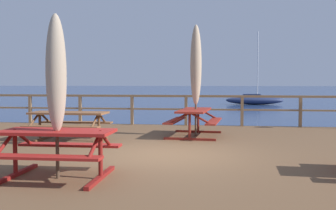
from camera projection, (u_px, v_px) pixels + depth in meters
The scene contains 9 objects.
ground_plane at pixel (163, 189), 8.25m from camera, with size 600.00×600.00×0.00m, color navy.
wooden_deck at pixel (163, 172), 8.23m from camera, with size 16.09×11.53×0.77m, color brown.
railing_waterside_far at pixel (186, 104), 13.72m from camera, with size 15.89×0.10×1.09m.
picnic_table_mid_right at pixel (57, 143), 6.11m from camera, with size 1.80×1.43×0.78m.
picnic_table_front_left at pixel (194, 117), 10.93m from camera, with size 1.56×2.09×0.78m.
picnic_table_back_right at pixel (69, 120), 9.98m from camera, with size 1.97×1.40×0.78m.
patio_umbrella_tall_back_right at pixel (56, 74), 6.02m from camera, with size 0.32×0.32×2.60m.
patio_umbrella_short_mid at pixel (196, 66), 10.90m from camera, with size 0.32×0.32×3.16m.
sailboat_distant at pixel (254, 100), 40.87m from camera, with size 6.00×1.70×7.72m.
Camera 1 is at (1.22, -8.04, 2.29)m, focal length 41.07 mm.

